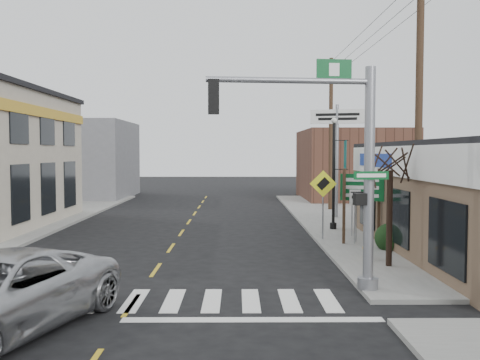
{
  "coord_description": "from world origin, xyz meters",
  "views": [
    {
      "loc": [
        2.65,
        -13.21,
        3.84
      ],
      "look_at": [
        2.76,
        6.54,
        2.8
      ],
      "focal_mm": 40.0,
      "sensor_mm": 36.0,
      "label": 1
    }
  ],
  "objects_px": {
    "fire_hydrant": "(367,248)",
    "traffic_signal_pole": "(342,154)",
    "dance_center_sign": "(337,132)",
    "utility_pole_far": "(331,132)",
    "guide_sign": "(362,195)",
    "bare_tree": "(390,153)",
    "utility_pole_near": "(419,118)",
    "lamp_post": "(335,165)"
  },
  "relations": [
    {
      "from": "dance_center_sign",
      "to": "bare_tree",
      "type": "xyz_separation_m",
      "value": [
        -0.71,
        -13.04,
        -1.17
      ]
    },
    {
      "from": "guide_sign",
      "to": "utility_pole_far",
      "type": "height_order",
      "value": "utility_pole_far"
    },
    {
      "from": "guide_sign",
      "to": "dance_center_sign",
      "type": "bearing_deg",
      "value": 106.96
    },
    {
      "from": "dance_center_sign",
      "to": "utility_pole_far",
      "type": "distance_m",
      "value": 4.22
    },
    {
      "from": "lamp_post",
      "to": "utility_pole_near",
      "type": "relative_size",
      "value": 0.56
    },
    {
      "from": "bare_tree",
      "to": "utility_pole_near",
      "type": "xyz_separation_m",
      "value": [
        1.12,
        0.64,
        1.18
      ]
    },
    {
      "from": "guide_sign",
      "to": "bare_tree",
      "type": "xyz_separation_m",
      "value": [
        -0.08,
        -4.23,
        1.72
      ]
    },
    {
      "from": "bare_tree",
      "to": "utility_pole_far",
      "type": "relative_size",
      "value": 0.48
    },
    {
      "from": "fire_hydrant",
      "to": "utility_pole_near",
      "type": "relative_size",
      "value": 0.07
    },
    {
      "from": "lamp_post",
      "to": "fire_hydrant",
      "type": "bearing_deg",
      "value": -106.06
    },
    {
      "from": "fire_hydrant",
      "to": "dance_center_sign",
      "type": "bearing_deg",
      "value": 84.56
    },
    {
      "from": "traffic_signal_pole",
      "to": "lamp_post",
      "type": "distance_m",
      "value": 11.46
    },
    {
      "from": "lamp_post",
      "to": "dance_center_sign",
      "type": "bearing_deg",
      "value": 63.78
    },
    {
      "from": "traffic_signal_pole",
      "to": "utility_pole_near",
      "type": "xyz_separation_m",
      "value": [
        3.25,
        3.55,
        1.19
      ]
    },
    {
      "from": "utility_pole_near",
      "to": "traffic_signal_pole",
      "type": "bearing_deg",
      "value": -128.65
    },
    {
      "from": "dance_center_sign",
      "to": "utility_pole_far",
      "type": "relative_size",
      "value": 0.66
    },
    {
      "from": "guide_sign",
      "to": "bare_tree",
      "type": "distance_m",
      "value": 4.57
    },
    {
      "from": "traffic_signal_pole",
      "to": "utility_pole_near",
      "type": "height_order",
      "value": "utility_pole_near"
    },
    {
      "from": "fire_hydrant",
      "to": "dance_center_sign",
      "type": "distance_m",
      "value": 12.78
    },
    {
      "from": "fire_hydrant",
      "to": "lamp_post",
      "type": "relative_size",
      "value": 0.12
    },
    {
      "from": "lamp_post",
      "to": "bare_tree",
      "type": "height_order",
      "value": "lamp_post"
    },
    {
      "from": "traffic_signal_pole",
      "to": "fire_hydrant",
      "type": "height_order",
      "value": "traffic_signal_pole"
    },
    {
      "from": "traffic_signal_pole",
      "to": "bare_tree",
      "type": "bearing_deg",
      "value": 47.69
    },
    {
      "from": "guide_sign",
      "to": "dance_center_sign",
      "type": "xyz_separation_m",
      "value": [
        0.62,
        8.81,
        2.89
      ]
    },
    {
      "from": "traffic_signal_pole",
      "to": "utility_pole_near",
      "type": "bearing_deg",
      "value": 41.42
    },
    {
      "from": "bare_tree",
      "to": "utility_pole_far",
      "type": "height_order",
      "value": "utility_pole_far"
    },
    {
      "from": "fire_hydrant",
      "to": "utility_pole_near",
      "type": "height_order",
      "value": "utility_pole_near"
    },
    {
      "from": "utility_pole_near",
      "to": "utility_pole_far",
      "type": "bearing_deg",
      "value": 93.85
    },
    {
      "from": "lamp_post",
      "to": "bare_tree",
      "type": "relative_size",
      "value": 1.14
    },
    {
      "from": "utility_pole_far",
      "to": "guide_sign",
      "type": "bearing_deg",
      "value": -94.95
    },
    {
      "from": "fire_hydrant",
      "to": "traffic_signal_pole",
      "type": "bearing_deg",
      "value": -112.86
    },
    {
      "from": "dance_center_sign",
      "to": "utility_pole_far",
      "type": "xyz_separation_m",
      "value": [
        0.38,
        4.2,
        0.14
      ]
    },
    {
      "from": "guide_sign",
      "to": "utility_pole_far",
      "type": "bearing_deg",
      "value": 106.59
    },
    {
      "from": "guide_sign",
      "to": "lamp_post",
      "type": "xyz_separation_m",
      "value": [
        -0.33,
        4.14,
        1.15
      ]
    },
    {
      "from": "dance_center_sign",
      "to": "guide_sign",
      "type": "bearing_deg",
      "value": -80.51
    },
    {
      "from": "guide_sign",
      "to": "fire_hydrant",
      "type": "xyz_separation_m",
      "value": [
        -0.51,
        -3.1,
        -1.59
      ]
    },
    {
      "from": "traffic_signal_pole",
      "to": "utility_pole_far",
      "type": "xyz_separation_m",
      "value": [
        3.22,
        20.16,
        1.32
      ]
    },
    {
      "from": "bare_tree",
      "to": "utility_pole_near",
      "type": "height_order",
      "value": "utility_pole_near"
    },
    {
      "from": "fire_hydrant",
      "to": "utility_pole_far",
      "type": "relative_size",
      "value": 0.07
    },
    {
      "from": "traffic_signal_pole",
      "to": "lamp_post",
      "type": "xyz_separation_m",
      "value": [
        1.88,
        11.29,
        -0.56
      ]
    },
    {
      "from": "traffic_signal_pole",
      "to": "bare_tree",
      "type": "distance_m",
      "value": 3.61
    },
    {
      "from": "bare_tree",
      "to": "dance_center_sign",
      "type": "bearing_deg",
      "value": 86.88
    }
  ]
}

